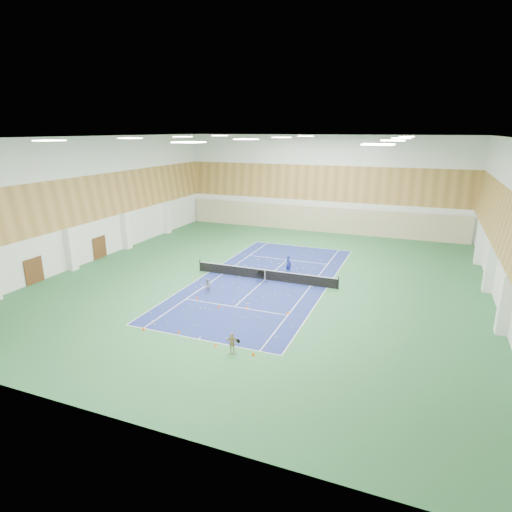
% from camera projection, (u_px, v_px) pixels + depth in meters
% --- Properties ---
extents(ground, '(40.00, 40.00, 0.00)m').
position_uv_depth(ground, '(265.00, 280.00, 37.28)').
color(ground, '#2A6238').
rests_on(ground, ground).
extents(room_shell, '(36.00, 40.00, 12.00)m').
position_uv_depth(room_shell, '(265.00, 212.00, 35.57)').
color(room_shell, white).
rests_on(room_shell, ground).
extents(wood_cladding, '(36.00, 40.00, 8.00)m').
position_uv_depth(wood_cladding, '(265.00, 188.00, 35.00)').
color(wood_cladding, '#AE8040').
rests_on(wood_cladding, room_shell).
extents(ceiling_light_grid, '(21.40, 25.40, 0.06)m').
position_uv_depth(ceiling_light_grid, '(266.00, 138.00, 33.89)').
color(ceiling_light_grid, white).
rests_on(ceiling_light_grid, room_shell).
extents(court_surface, '(10.97, 23.77, 0.01)m').
position_uv_depth(court_surface, '(265.00, 280.00, 37.28)').
color(court_surface, navy).
rests_on(court_surface, ground).
extents(tennis_balls_scatter, '(10.57, 22.77, 0.07)m').
position_uv_depth(tennis_balls_scatter, '(265.00, 279.00, 37.26)').
color(tennis_balls_scatter, '#E9F429').
rests_on(tennis_balls_scatter, ground).
extents(tennis_net, '(12.80, 0.10, 1.10)m').
position_uv_depth(tennis_net, '(265.00, 274.00, 37.12)').
color(tennis_net, black).
rests_on(tennis_net, ground).
extents(back_curtain, '(35.40, 0.16, 3.20)m').
position_uv_depth(back_curtain, '(319.00, 219.00, 54.42)').
color(back_curtain, '#C6B793').
rests_on(back_curtain, ground).
extents(door_left_a, '(0.08, 1.80, 2.20)m').
position_uv_depth(door_left_a, '(34.00, 271.00, 36.18)').
color(door_left_a, '#593319').
rests_on(door_left_a, ground).
extents(door_left_b, '(0.08, 1.80, 2.20)m').
position_uv_depth(door_left_b, '(100.00, 248.00, 43.31)').
color(door_left_b, '#593319').
rests_on(door_left_b, ground).
extents(coach, '(0.72, 0.62, 1.67)m').
position_uv_depth(coach, '(289.00, 264.00, 38.86)').
color(coach, navy).
rests_on(coach, ground).
extents(child_court, '(0.71, 0.64, 1.20)m').
position_uv_depth(child_court, '(208.00, 286.00, 34.11)').
color(child_court, gray).
rests_on(child_court, ground).
extents(child_apron, '(0.82, 0.50, 1.30)m').
position_uv_depth(child_apron, '(232.00, 343.00, 24.85)').
color(child_apron, tan).
rests_on(child_apron, ground).
extents(ball_cart, '(0.55, 0.55, 0.95)m').
position_uv_depth(ball_cart, '(261.00, 277.00, 36.47)').
color(ball_cart, black).
rests_on(ball_cart, ground).
extents(cone_svc_a, '(0.21, 0.21, 0.23)m').
position_uv_depth(cone_svc_a, '(197.00, 297.00, 33.07)').
color(cone_svc_a, '#F8470D').
rests_on(cone_svc_a, ground).
extents(cone_svc_b, '(0.22, 0.22, 0.24)m').
position_uv_depth(cone_svc_b, '(219.00, 306.00, 31.43)').
color(cone_svc_b, '#FF4B0D').
rests_on(cone_svc_b, ground).
extents(cone_svc_c, '(0.21, 0.21, 0.23)m').
position_uv_depth(cone_svc_c, '(247.00, 307.00, 31.32)').
color(cone_svc_c, orange).
rests_on(cone_svc_c, ground).
extents(cone_svc_d, '(0.22, 0.22, 0.24)m').
position_uv_depth(cone_svc_d, '(288.00, 312.00, 30.32)').
color(cone_svc_d, orange).
rests_on(cone_svc_d, ground).
extents(cone_base_a, '(0.23, 0.23, 0.25)m').
position_uv_depth(cone_base_a, '(143.00, 329.00, 27.86)').
color(cone_base_a, '#F34B0C').
rests_on(cone_base_a, ground).
extents(cone_base_b, '(0.20, 0.20, 0.22)m').
position_uv_depth(cone_base_b, '(179.00, 331.00, 27.49)').
color(cone_base_b, '#DC560B').
rests_on(cone_base_b, ground).
extents(cone_base_c, '(0.19, 0.19, 0.21)m').
position_uv_depth(cone_base_c, '(216.00, 345.00, 25.82)').
color(cone_base_c, orange).
rests_on(cone_base_c, ground).
extents(cone_base_d, '(0.22, 0.22, 0.24)m').
position_uv_depth(cone_base_d, '(253.00, 353.00, 24.77)').
color(cone_base_d, orange).
rests_on(cone_base_d, ground).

